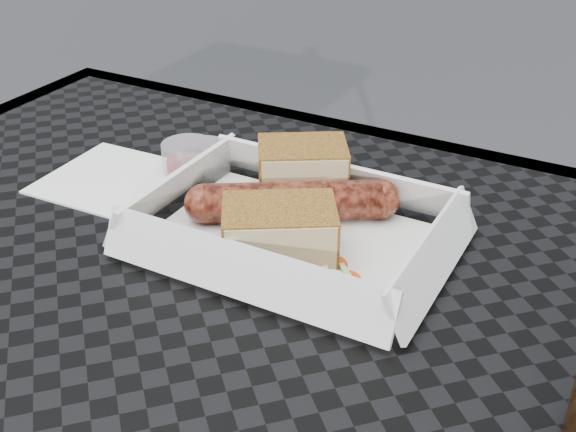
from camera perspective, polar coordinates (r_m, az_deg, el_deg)
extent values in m
cube|color=black|center=(0.52, -12.13, -9.08)|extent=(0.80, 0.80, 0.01)
cube|color=black|center=(0.81, 5.43, 5.98)|extent=(0.80, 0.03, 0.03)
cylinder|color=black|center=(1.14, -12.77, -8.18)|extent=(0.03, 0.03, 0.73)
cube|color=white|center=(0.59, 0.46, -1.90)|extent=(0.22, 0.15, 0.00)
cylinder|color=maroon|center=(0.61, 0.38, 1.16)|extent=(0.14, 0.11, 0.03)
sphere|color=maroon|center=(0.62, 7.31, 1.33)|extent=(0.03, 0.03, 0.03)
sphere|color=maroon|center=(0.61, -6.63, 0.98)|extent=(0.03, 0.03, 0.03)
cube|color=olive|center=(0.64, 1.15, 3.66)|extent=(0.10, 0.09, 0.05)
cube|color=olive|center=(0.56, -0.68, -1.29)|extent=(0.10, 0.09, 0.04)
cylinder|color=#E9420A|center=(0.55, 3.37, -4.46)|extent=(0.02, 0.02, 0.00)
torus|color=white|center=(0.54, 3.86, -4.96)|extent=(0.02, 0.02, 0.00)
cube|color=#B2D17F|center=(0.55, 4.50, -4.64)|extent=(0.02, 0.02, 0.00)
cube|color=white|center=(0.71, -13.70, 2.87)|extent=(0.12, 0.12, 0.00)
cylinder|color=maroon|center=(0.70, -7.90, 4.57)|extent=(0.05, 0.05, 0.03)
cylinder|color=silver|center=(0.70, -6.66, 4.40)|extent=(0.05, 0.05, 0.03)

